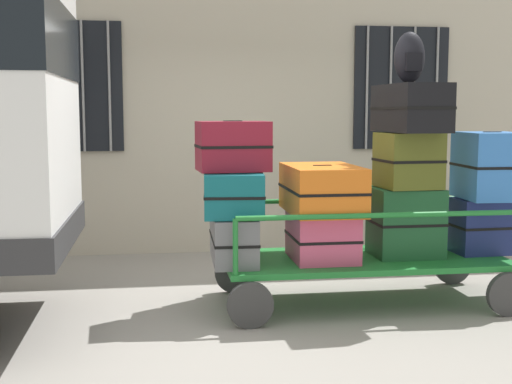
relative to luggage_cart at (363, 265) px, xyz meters
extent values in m
plane|color=gray|center=(-0.98, 0.13, -0.36)|extent=(40.00, 40.00, 0.00)
cube|color=#BCB29E|center=(-0.98, 2.60, 2.14)|extent=(12.00, 0.30, 5.00)
cube|color=black|center=(-2.78, 2.43, 1.64)|extent=(1.20, 0.04, 1.50)
cylinder|color=gray|center=(-3.23, 2.39, 1.64)|extent=(0.03, 0.03, 1.50)
cylinder|color=gray|center=(-2.93, 2.39, 1.64)|extent=(0.03, 0.03, 1.50)
cylinder|color=gray|center=(-2.63, 2.39, 1.64)|extent=(0.03, 0.03, 1.50)
cylinder|color=gray|center=(-2.33, 2.39, 1.64)|extent=(0.03, 0.03, 1.50)
cube|color=black|center=(1.22, 2.43, 1.64)|extent=(1.20, 0.04, 1.50)
cylinder|color=gray|center=(0.77, 2.39, 1.64)|extent=(0.03, 0.03, 1.50)
cylinder|color=gray|center=(1.07, 2.39, 1.64)|extent=(0.03, 0.03, 1.50)
cylinder|color=gray|center=(1.37, 2.39, 1.64)|extent=(0.03, 0.03, 1.50)
cylinder|color=gray|center=(1.67, 2.39, 1.64)|extent=(0.03, 0.03, 1.50)
cube|color=#1E722D|center=(0.00, 0.00, 0.04)|extent=(2.49, 1.05, 0.05)
cylinder|color=#383838|center=(1.09, -0.54, -0.17)|extent=(0.37, 0.06, 0.37)
cylinder|color=#383838|center=(1.09, 0.54, -0.17)|extent=(0.37, 0.06, 0.37)
cylinder|color=#383838|center=(-1.09, -0.54, -0.17)|extent=(0.37, 0.06, 0.37)
cylinder|color=#383838|center=(-1.09, 0.54, -0.17)|extent=(0.37, 0.06, 0.37)
cylinder|color=#1E722D|center=(1.20, 0.48, 0.29)|extent=(0.04, 0.04, 0.45)
cylinder|color=#1E722D|center=(-1.20, -0.48, 0.29)|extent=(0.04, 0.04, 0.45)
cylinder|color=#1E722D|center=(-1.20, 0.48, 0.29)|extent=(0.04, 0.04, 0.45)
cylinder|color=#1E722D|center=(0.00, -0.48, 0.52)|extent=(2.41, 0.04, 0.04)
cylinder|color=#1E722D|center=(0.00, 0.48, 0.52)|extent=(2.41, 0.04, 0.04)
cube|color=slate|center=(-1.16, 0.01, 0.27)|extent=(0.39, 0.82, 0.40)
cube|color=black|center=(-1.16, 0.01, 0.27)|extent=(0.40, 0.83, 0.02)
cube|color=black|center=(-1.16, 0.01, 0.47)|extent=(0.13, 0.03, 0.02)
cube|color=#0F5960|center=(-1.16, 0.00, 0.66)|extent=(0.55, 0.77, 0.37)
cube|color=black|center=(-1.16, 0.00, 0.66)|extent=(0.56, 0.78, 0.02)
cube|color=black|center=(-1.16, 0.00, 0.84)|extent=(0.16, 0.04, 0.02)
cube|color=maroon|center=(-1.16, 0.02, 1.06)|extent=(0.62, 0.47, 0.42)
cube|color=black|center=(-1.16, 0.02, 1.06)|extent=(0.63, 0.48, 0.02)
cube|color=black|center=(-1.16, 0.02, 1.27)|extent=(0.16, 0.04, 0.02)
cube|color=#CC4C72|center=(-0.39, -0.03, 0.27)|extent=(0.53, 0.65, 0.41)
cube|color=black|center=(-0.39, -0.03, 0.27)|extent=(0.54, 0.66, 0.02)
cube|color=black|center=(-0.39, -0.03, 0.47)|extent=(0.16, 0.03, 0.02)
cube|color=orange|center=(-0.39, -0.01, 0.69)|extent=(0.60, 0.92, 0.41)
cube|color=black|center=(-0.39, -0.01, 0.69)|extent=(0.61, 0.93, 0.02)
cube|color=black|center=(-0.39, -0.01, 0.88)|extent=(0.16, 0.03, 0.02)
cube|color=#194C28|center=(0.39, 0.01, 0.37)|extent=(0.59, 0.49, 0.61)
cube|color=black|center=(0.39, 0.01, 0.37)|extent=(0.60, 0.50, 0.02)
cube|color=black|center=(0.39, 0.01, 0.67)|extent=(0.16, 0.03, 0.02)
cube|color=#4C5119|center=(0.39, -0.02, 0.93)|extent=(0.51, 0.51, 0.48)
cube|color=black|center=(0.39, -0.02, 0.93)|extent=(0.53, 0.52, 0.02)
cube|color=black|center=(0.39, -0.02, 1.17)|extent=(0.16, 0.04, 0.02)
cube|color=black|center=(0.39, -0.04, 1.38)|extent=(0.46, 0.86, 0.41)
cube|color=black|center=(0.39, -0.04, 1.38)|extent=(0.47, 0.87, 0.02)
cube|color=black|center=(0.39, -0.04, 1.59)|extent=(0.15, 0.04, 0.02)
cube|color=navy|center=(1.16, 0.02, 0.32)|extent=(0.60, 0.38, 0.50)
cube|color=black|center=(1.16, 0.02, 0.32)|extent=(0.61, 0.39, 0.02)
cube|color=black|center=(1.16, 0.02, 0.56)|extent=(0.16, 0.04, 0.02)
cube|color=#3372C6|center=(1.16, -0.02, 0.87)|extent=(0.55, 0.64, 0.60)
cube|color=black|center=(1.16, -0.02, 0.87)|extent=(0.56, 0.65, 0.02)
cube|color=black|center=(1.16, -0.02, 1.17)|extent=(0.16, 0.04, 0.02)
ellipsoid|color=black|center=(0.37, -0.02, 1.82)|extent=(0.27, 0.19, 0.44)
cube|color=black|center=(0.37, -0.12, 1.77)|extent=(0.14, 0.06, 0.15)
camera|label=1|loc=(-1.81, -5.69, 1.35)|focal=47.41mm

